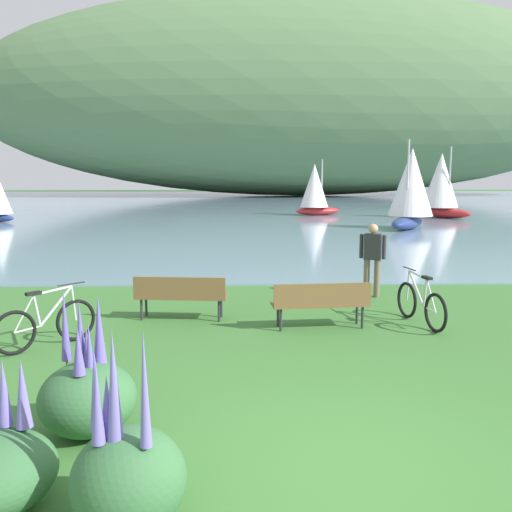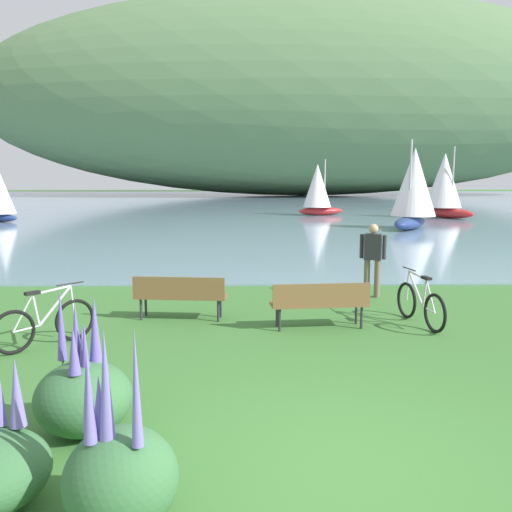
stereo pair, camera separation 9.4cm
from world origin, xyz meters
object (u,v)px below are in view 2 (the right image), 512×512
(park_bench_near_camera, at_px, (320,301))
(sailboat_toward_hillside, at_px, (445,185))
(bicycle_beside_path, at_px, (45,323))
(park_bench_further_along, at_px, (180,294))
(person_at_shoreline, at_px, (373,255))
(bicycle_leaning_near_bench, at_px, (420,304))
(sailboat_mid_bay, at_px, (0,196))
(sailboat_nearest_to_shore, at_px, (414,187))
(sailboat_far_off, at_px, (318,189))

(park_bench_near_camera, distance_m, sailboat_toward_hillside, 28.22)
(sailboat_toward_hillside, bearing_deg, bicycle_beside_path, -121.16)
(park_bench_near_camera, height_order, sailboat_toward_hillside, sailboat_toward_hillside)
(park_bench_further_along, distance_m, person_at_shoreline, 4.68)
(park_bench_near_camera, distance_m, bicycle_leaning_near_bench, 1.95)
(park_bench_near_camera, distance_m, park_bench_further_along, 2.75)
(sailboat_mid_bay, bearing_deg, park_bench_near_camera, -55.03)
(park_bench_further_along, relative_size, bicycle_beside_path, 1.42)
(bicycle_beside_path, xyz_separation_m, sailboat_mid_bay, (-11.40, 23.98, 1.21))
(sailboat_nearest_to_shore, height_order, sailboat_toward_hillside, sailboat_toward_hillside)
(bicycle_leaning_near_bench, height_order, sailboat_mid_bay, sailboat_mid_bay)
(park_bench_near_camera, height_order, bicycle_beside_path, bicycle_beside_path)
(park_bench_further_along, xyz_separation_m, sailboat_mid_bay, (-13.41, 22.30, 1.08))
(bicycle_leaning_near_bench, distance_m, person_at_shoreline, 2.51)
(sailboat_mid_bay, xyz_separation_m, sailboat_far_off, (19.60, 5.12, 0.25))
(park_bench_near_camera, height_order, sailboat_far_off, sailboat_far_off)
(bicycle_beside_path, distance_m, sailboat_far_off, 30.27)
(park_bench_further_along, xyz_separation_m, sailboat_far_off, (6.19, 27.41, 1.33))
(person_at_shoreline, xyz_separation_m, sailboat_toward_hillside, (9.93, 23.07, 1.22))
(sailboat_nearest_to_shore, bearing_deg, bicycle_leaning_near_bench, -106.31)
(bicycle_beside_path, height_order, sailboat_far_off, sailboat_far_off)
(person_at_shoreline, relative_size, sailboat_mid_bay, 0.51)
(park_bench_near_camera, relative_size, sailboat_nearest_to_shore, 0.40)
(park_bench_further_along, height_order, sailboat_mid_bay, sailboat_mid_bay)
(person_at_shoreline, bearing_deg, park_bench_near_camera, -120.54)
(person_at_shoreline, bearing_deg, sailboat_mid_bay, 130.93)
(park_bench_further_along, distance_m, bicycle_beside_path, 2.63)
(person_at_shoreline, bearing_deg, sailboat_far_off, 85.58)
(park_bench_further_along, bearing_deg, sailboat_mid_bay, 121.03)
(sailboat_mid_bay, bearing_deg, bicycle_beside_path, -64.58)
(sailboat_mid_bay, bearing_deg, bicycle_leaning_near_bench, -51.64)
(park_bench_further_along, distance_m, bicycle_leaning_near_bench, 4.61)
(park_bench_further_along, bearing_deg, person_at_shoreline, 24.98)
(bicycle_leaning_near_bench, bearing_deg, park_bench_near_camera, -173.11)
(bicycle_beside_path, bearing_deg, sailboat_nearest_to_shore, 58.46)
(sailboat_toward_hillside, bearing_deg, sailboat_nearest_to_shore, -120.14)
(park_bench_further_along, relative_size, bicycle_leaning_near_bench, 1.05)
(sailboat_mid_bay, relative_size, sailboat_far_off, 0.86)
(bicycle_leaning_near_bench, bearing_deg, park_bench_further_along, 174.43)
(park_bench_further_along, xyz_separation_m, bicycle_leaning_near_bench, (4.59, -0.45, -0.12))
(park_bench_further_along, distance_m, sailboat_toward_hillside, 28.81)
(bicycle_leaning_near_bench, height_order, sailboat_toward_hillside, sailboat_toward_hillside)
(bicycle_beside_path, distance_m, person_at_shoreline, 7.25)
(sailboat_nearest_to_shore, xyz_separation_m, sailboat_mid_bay, (-23.32, 4.56, -0.58))
(park_bench_near_camera, height_order, park_bench_further_along, same)
(sailboat_nearest_to_shore, height_order, sailboat_far_off, sailboat_nearest_to_shore)
(park_bench_near_camera, relative_size, bicycle_beside_path, 1.42)
(park_bench_near_camera, height_order, sailboat_nearest_to_shore, sailboat_nearest_to_shore)
(park_bench_near_camera, bearing_deg, bicycle_beside_path, -167.83)
(sailboat_mid_bay, height_order, sailboat_toward_hillside, sailboat_toward_hillside)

